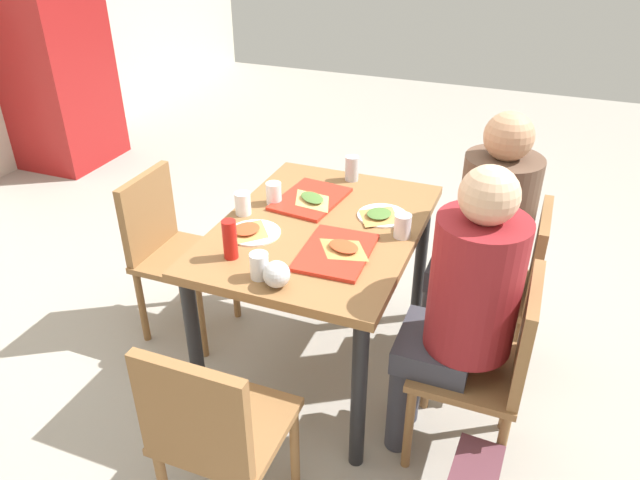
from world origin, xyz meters
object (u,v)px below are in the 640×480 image
object	(u,v)px
main_table	(320,245)
plastic_cup_d	(274,193)
paper_plate_center	(254,233)
plastic_cup_b	(403,226)
plastic_cup_a	(243,204)
soda_can	(352,168)
person_in_red	(463,298)
paper_plate_near_edge	(382,215)
chair_near_left	(493,360)
drink_fridge	(51,44)
chair_near_right	(510,280)
pizza_slice_d	(379,215)
foil_bundle	(277,274)
pizza_slice_b	(312,199)
pizza_slice_c	(247,230)
chair_left_end	(213,430)
person_in_brown_jacket	(485,226)
chair_far_side	(169,244)
pizza_slice_a	(344,248)
tray_red_far	(311,199)
condiment_bottle	(230,239)
tray_red_near	(336,252)
plastic_cup_c	(259,266)

from	to	relation	value
main_table	plastic_cup_d	bearing A→B (deg)	67.10
paper_plate_center	plastic_cup_b	size ratio (longest dim) A/B	2.20
plastic_cup_a	soda_can	size ratio (longest dim) A/B	0.82
person_in_red	plastic_cup_b	bearing A→B (deg)	44.47
paper_plate_near_edge	plastic_cup_d	xyz separation A→B (m)	(-0.06, 0.50, 0.05)
chair_near_left	drink_fridge	xyz separation A→B (m)	(1.88, 3.65, 0.46)
chair_near_right	pizza_slice_d	xyz separation A→B (m)	(-0.14, 0.58, 0.28)
paper_plate_near_edge	foil_bundle	distance (m)	0.69
plastic_cup_d	plastic_cup_a	bearing A→B (deg)	149.77
pizza_slice_b	foil_bundle	size ratio (longest dim) A/B	2.31
pizza_slice_d	foil_bundle	distance (m)	0.66
plastic_cup_a	pizza_slice_d	bearing A→B (deg)	-72.82
pizza_slice_c	chair_near_right	bearing A→B (deg)	-66.10
chair_left_end	paper_plate_near_edge	xyz separation A→B (m)	(1.12, -0.23, 0.27)
person_in_brown_jacket	soda_can	bearing A→B (deg)	73.68
chair_far_side	pizza_slice_a	size ratio (longest dim) A/B	3.84
chair_near_right	plastic_cup_b	xyz separation A→B (m)	(-0.26, 0.45, 0.32)
main_table	person_in_red	distance (m)	0.72
tray_red_far	person_in_red	bearing A→B (deg)	-121.67
pizza_slice_b	drink_fridge	xyz separation A→B (m)	(1.43, 2.75, 0.17)
main_table	person_in_red	size ratio (longest dim) A/B	0.91
pizza_slice_d	condiment_bottle	world-z (taller)	condiment_bottle
pizza_slice_b	plastic_cup_a	xyz separation A→B (m)	(-0.20, 0.25, 0.03)
paper_plate_center	tray_red_near	bearing A→B (deg)	-94.36
chair_left_end	person_in_red	size ratio (longest dim) A/B	0.67
tray_red_far	paper_plate_center	xyz separation A→B (m)	(-0.37, 0.10, -0.00)
person_in_brown_jacket	tray_red_near	size ratio (longest dim) A/B	3.48
plastic_cup_a	drink_fridge	distance (m)	2.99
tray_red_near	pizza_slice_a	xyz separation A→B (m)	(0.02, -0.03, 0.02)
plastic_cup_b	plastic_cup_a	bearing A→B (deg)	94.62
chair_far_side	condiment_bottle	bearing A→B (deg)	-122.88
main_table	pizza_slice_a	distance (m)	0.28
pizza_slice_a	plastic_cup_b	size ratio (longest dim) A/B	2.19
paper_plate_near_edge	plastic_cup_c	world-z (taller)	plastic_cup_c
paper_plate_near_edge	pizza_slice_c	xyz separation A→B (m)	(-0.35, 0.48, 0.01)
tray_red_far	soda_can	bearing A→B (deg)	-20.02
plastic_cup_d	soda_can	xyz separation A→B (m)	(0.37, -0.25, 0.01)
person_in_brown_jacket	tray_red_near	xyz separation A→B (m)	(-0.48, 0.51, 0.03)
condiment_bottle	plastic_cup_c	bearing A→B (deg)	-117.24
chair_far_side	drink_fridge	distance (m)	2.64
person_in_red	person_in_brown_jacket	xyz separation A→B (m)	(0.57, 0.00, 0.00)
chair_left_end	condiment_bottle	bearing A→B (deg)	21.30
tray_red_far	plastic_cup_c	xyz separation A→B (m)	(-0.65, -0.06, 0.04)
chair_near_left	pizza_slice_a	distance (m)	0.70
chair_far_side	soda_can	xyz separation A→B (m)	(0.48, -0.78, 0.33)
pizza_slice_c	condiment_bottle	bearing A→B (deg)	-171.50
chair_near_left	chair_left_end	distance (m)	1.04
plastic_cup_d	foil_bundle	size ratio (longest dim) A/B	1.00
chair_near_left	person_in_brown_jacket	size ratio (longest dim) A/B	0.67
chair_far_side	person_in_red	world-z (taller)	person_in_red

